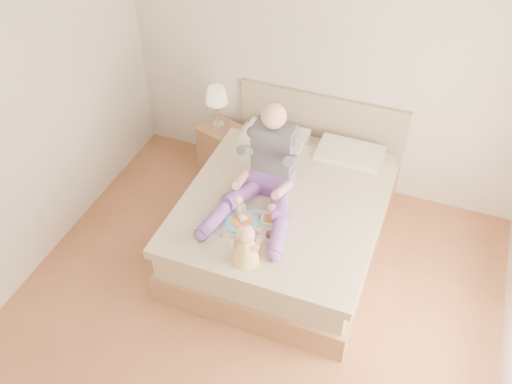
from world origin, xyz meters
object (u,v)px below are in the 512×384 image
(bed, at_px, (288,213))
(adult, at_px, (267,173))
(tray, at_px, (253,222))
(nightstand, at_px, (221,146))
(baby, at_px, (246,246))

(bed, height_order, adult, adult)
(bed, relative_size, tray, 4.15)
(bed, distance_m, adult, 0.59)
(bed, xyz_separation_m, nightstand, (-1.03, 0.80, -0.07))
(adult, relative_size, baby, 2.87)
(nightstand, bearing_deg, baby, -42.64)
(tray, height_order, baby, baby)
(tray, bearing_deg, baby, -87.31)
(bed, xyz_separation_m, adult, (-0.16, -0.15, 0.55))
(nightstand, xyz_separation_m, baby, (0.98, -1.70, 0.51))
(adult, xyz_separation_m, baby, (0.11, -0.75, -0.11))
(nightstand, relative_size, adult, 0.47)
(tray, bearing_deg, nightstand, 113.54)
(baby, bearing_deg, tray, 104.12)
(bed, distance_m, nightstand, 1.30)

